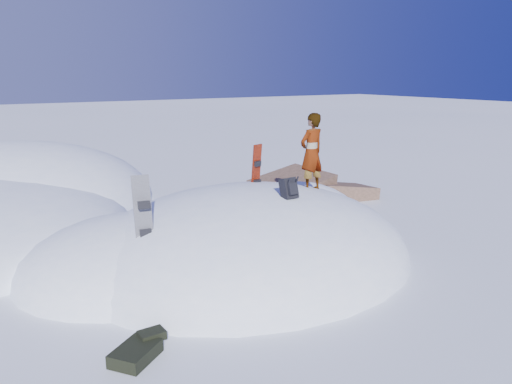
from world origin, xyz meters
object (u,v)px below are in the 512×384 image
snowboard_red (256,175)px  backpack (289,188)px  person (312,152)px  snowboard_dark (144,222)px

snowboard_red → backpack: snowboard_red is taller
snowboard_red → person: 1.30m
snowboard_dark → person: person is taller
snowboard_red → backpack: bearing=-116.1°
snowboard_dark → backpack: snowboard_dark is taller
backpack → person: 1.47m
snowboard_dark → person: size_ratio=0.96×
person → snowboard_red: bearing=-49.1°
backpack → person: bearing=30.9°
person → snowboard_dark: bearing=-2.1°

